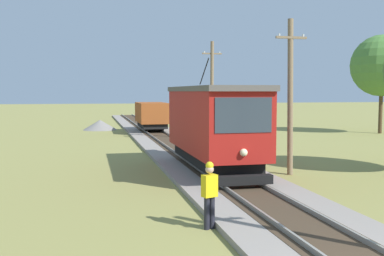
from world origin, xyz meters
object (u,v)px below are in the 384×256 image
Objects in this scene: track_worker at (209,192)px; tree_left_near at (382,66)px; freight_car at (152,115)px; utility_pole_near_tram at (290,95)px; utility_pole_mid at (212,91)px; red_tram at (213,124)px; gravel_pile at (100,125)px.

tree_left_near reaches higher than track_worker.
track_worker is (-2.26, -27.83, -0.57)m from freight_car.
utility_pole_near_tram is 0.80× the size of tree_left_near.
utility_pole_mid reaches higher than track_worker.
track_worker is (-5.43, -6.88, -2.46)m from utility_pole_near_tram.
tree_left_near is at bearing 45.57° from utility_pole_near_tram.
track_worker is at bearing -105.40° from utility_pole_mid.
utility_pole_near_tram is at bearing -134.43° from tree_left_near.
freight_car is at bearing 90.01° from red_tram.
utility_pole_near_tram is 9.10m from track_worker.
freight_car is 2.91× the size of track_worker.
red_tram is at bearing -89.99° from freight_car.
track_worker is at bearing -94.65° from freight_car.
gravel_pile is at bearing 106.55° from utility_pole_near_tram.
utility_pole_near_tram is 26.47m from gravel_pile.
red_tram reaches higher than gravel_pile.
track_worker is at bearing -132.71° from tree_left_near.
red_tram is 1.28× the size of utility_pole_near_tram.
gravel_pile is 25.64m from tree_left_near.
freight_car is 27.93m from track_worker.
gravel_pile is at bearing 100.13° from red_tram.
tree_left_near reaches higher than utility_pole_near_tram.
utility_pole_mid is 3.97× the size of track_worker.
freight_car reaches higher than track_worker.
freight_car is at bearing 98.59° from utility_pole_near_tram.
tree_left_near is at bearing 12.18° from utility_pole_mid.
tree_left_near is at bearing -62.21° from track_worker.
track_worker reaches higher than gravel_pile.
track_worker is at bearing -86.32° from gravel_pile.
utility_pole_near_tram reaches higher than track_worker.
utility_pole_mid is at bearing -167.82° from tree_left_near.
utility_pole_near_tram is at bearing -73.45° from gravel_pile.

